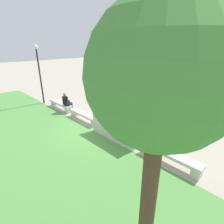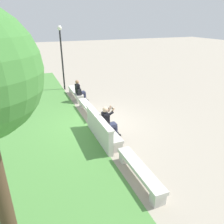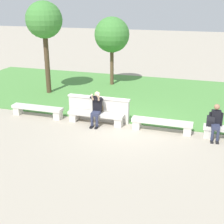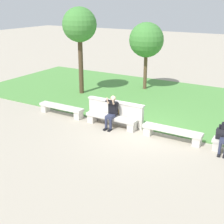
{
  "view_description": "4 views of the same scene",
  "coord_description": "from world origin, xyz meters",
  "px_view_note": "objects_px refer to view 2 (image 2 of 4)",
  "views": [
    {
      "loc": [
        -6.25,
        5.12,
        4.07
      ],
      "look_at": [
        -0.23,
        -0.69,
        0.77
      ],
      "focal_mm": 28.0,
      "sensor_mm": 36.0,
      "label": 1
    },
    {
      "loc": [
        -8.37,
        2.68,
        4.36
      ],
      "look_at": [
        -0.67,
        -0.47,
        0.8
      ],
      "focal_mm": 35.0,
      "sensor_mm": 36.0,
      "label": 2
    },
    {
      "loc": [
        2.8,
        -10.82,
        4.69
      ],
      "look_at": [
        -0.52,
        -0.37,
        0.7
      ],
      "focal_mm": 50.0,
      "sensor_mm": 36.0,
      "label": 3
    },
    {
      "loc": [
        4.77,
        -10.3,
        4.95
      ],
      "look_at": [
        -0.86,
        -0.71,
        0.93
      ],
      "focal_mm": 50.0,
      "sensor_mm": 36.0,
      "label": 4
    }
  ],
  "objects_px": {
    "bench_mid": "(88,108)",
    "person_distant": "(79,90)",
    "person_photographer": "(108,120)",
    "backpack": "(79,92)",
    "bench_main": "(140,171)",
    "lamp_post": "(61,49)",
    "bench_near": "(107,131)",
    "bench_far": "(76,93)"
  },
  "relations": [
    {
      "from": "bench_mid",
      "to": "person_distant",
      "type": "xyz_separation_m",
      "value": [
        1.88,
        -0.07,
        0.36
      ]
    },
    {
      "from": "person_photographer",
      "to": "backpack",
      "type": "height_order",
      "value": "person_photographer"
    },
    {
      "from": "bench_main",
      "to": "person_distant",
      "type": "distance_m",
      "value": 7.14
    },
    {
      "from": "backpack",
      "to": "lamp_post",
      "type": "bearing_deg",
      "value": 5.93
    },
    {
      "from": "person_distant",
      "to": "bench_mid",
      "type": "bearing_deg",
      "value": 177.99
    },
    {
      "from": "bench_near",
      "to": "backpack",
      "type": "height_order",
      "value": "backpack"
    },
    {
      "from": "person_photographer",
      "to": "bench_near",
      "type": "bearing_deg",
      "value": 132.75
    },
    {
      "from": "bench_far",
      "to": "backpack",
      "type": "bearing_deg",
      "value": -179.71
    },
    {
      "from": "bench_near",
      "to": "person_distant",
      "type": "bearing_deg",
      "value": -0.84
    },
    {
      "from": "bench_main",
      "to": "bench_far",
      "type": "bearing_deg",
      "value": 0.0
    },
    {
      "from": "person_photographer",
      "to": "bench_mid",
      "type": "bearing_deg",
      "value": 1.74
    },
    {
      "from": "bench_near",
      "to": "bench_mid",
      "type": "xyz_separation_m",
      "value": [
        2.62,
        0.0,
        0.0
      ]
    },
    {
      "from": "person_distant",
      "to": "bench_near",
      "type": "bearing_deg",
      "value": 179.16
    },
    {
      "from": "bench_main",
      "to": "bench_mid",
      "type": "height_order",
      "value": "same"
    },
    {
      "from": "person_photographer",
      "to": "lamp_post",
      "type": "relative_size",
      "value": 0.33
    },
    {
      "from": "bench_near",
      "to": "bench_mid",
      "type": "distance_m",
      "value": 2.62
    },
    {
      "from": "person_distant",
      "to": "lamp_post",
      "type": "xyz_separation_m",
      "value": [
        2.69,
        0.36,
        1.93
      ]
    },
    {
      "from": "bench_far",
      "to": "backpack",
      "type": "distance_m",
      "value": 0.96
    },
    {
      "from": "bench_mid",
      "to": "bench_main",
      "type": "bearing_deg",
      "value": 180.0
    },
    {
      "from": "bench_near",
      "to": "bench_far",
      "type": "height_order",
      "value": "same"
    },
    {
      "from": "bench_far",
      "to": "person_photographer",
      "type": "bearing_deg",
      "value": -179.14
    },
    {
      "from": "bench_main",
      "to": "bench_near",
      "type": "relative_size",
      "value": 1.0
    },
    {
      "from": "bench_mid",
      "to": "backpack",
      "type": "distance_m",
      "value": 1.75
    },
    {
      "from": "bench_far",
      "to": "person_photographer",
      "type": "distance_m",
      "value": 5.19
    },
    {
      "from": "bench_near",
      "to": "bench_far",
      "type": "xyz_separation_m",
      "value": [
        5.25,
        0.0,
        0.0
      ]
    },
    {
      "from": "bench_main",
      "to": "bench_far",
      "type": "xyz_separation_m",
      "value": [
        7.87,
        0.0,
        0.0
      ]
    },
    {
      "from": "bench_mid",
      "to": "lamp_post",
      "type": "height_order",
      "value": "lamp_post"
    },
    {
      "from": "person_photographer",
      "to": "lamp_post",
      "type": "distance_m",
      "value": 7.37
    },
    {
      "from": "bench_main",
      "to": "person_photographer",
      "type": "distance_m",
      "value": 2.73
    },
    {
      "from": "person_distant",
      "to": "backpack",
      "type": "height_order",
      "value": "person_distant"
    },
    {
      "from": "backpack",
      "to": "lamp_post",
      "type": "distance_m",
      "value": 3.48
    },
    {
      "from": "person_distant",
      "to": "lamp_post",
      "type": "distance_m",
      "value": 3.33
    },
    {
      "from": "backpack",
      "to": "lamp_post",
      "type": "relative_size",
      "value": 0.11
    },
    {
      "from": "bench_mid",
      "to": "backpack",
      "type": "bearing_deg",
      "value": -0.16
    },
    {
      "from": "bench_main",
      "to": "lamp_post",
      "type": "xyz_separation_m",
      "value": [
        9.82,
        0.29,
        2.29
      ]
    },
    {
      "from": "backpack",
      "to": "person_distant",
      "type": "bearing_deg",
      "value": -20.16
    },
    {
      "from": "bench_near",
      "to": "backpack",
      "type": "bearing_deg",
      "value": -0.06
    },
    {
      "from": "bench_main",
      "to": "bench_mid",
      "type": "relative_size",
      "value": 1.0
    },
    {
      "from": "person_distant",
      "to": "lamp_post",
      "type": "height_order",
      "value": "lamp_post"
    },
    {
      "from": "person_distant",
      "to": "backpack",
      "type": "distance_m",
      "value": 0.18
    },
    {
      "from": "bench_far",
      "to": "person_photographer",
      "type": "height_order",
      "value": "person_photographer"
    },
    {
      "from": "bench_mid",
      "to": "person_photographer",
      "type": "bearing_deg",
      "value": -178.26
    }
  ]
}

